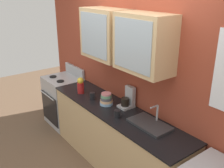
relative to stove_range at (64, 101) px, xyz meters
name	(u,v)px	position (x,y,z in m)	size (l,w,h in m)	color
ground_plane	(115,165)	(1.57, 0.00, -0.46)	(10.00, 10.00, 0.00)	brown
back_wall_unit	(133,62)	(1.58, 0.29, 1.05)	(4.52, 0.47, 2.83)	#993D28
counter	(115,138)	(1.57, 0.00, -0.01)	(2.45, 0.59, 0.90)	tan
stove_range	(64,101)	(0.00, 0.00, 0.00)	(0.67, 0.61, 1.08)	#ADAFB5
sink_faucet	(150,124)	(2.15, 0.07, 0.46)	(0.52, 0.30, 0.24)	#2D2D30
bowl_stack	(106,99)	(1.37, 0.00, 0.52)	(0.18, 0.18, 0.17)	#8CB7E0
vase	(81,85)	(0.79, -0.08, 0.57)	(0.10, 0.10, 0.25)	#B21E1E
cup_near_sink	(117,114)	(1.76, -0.11, 0.49)	(0.12, 0.08, 0.10)	black
cup_near_bowls	(92,96)	(1.08, -0.05, 0.49)	(0.11, 0.08, 0.09)	black
coffee_maker	(128,99)	(1.60, 0.19, 0.55)	(0.17, 0.20, 0.29)	#B7B7BC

